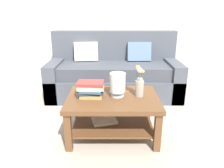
% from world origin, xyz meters
% --- Properties ---
extents(ground_plane, '(10.00, 10.00, 0.00)m').
position_xyz_m(ground_plane, '(0.00, 0.00, 0.00)').
color(ground_plane, '#ADA393').
extents(back_wall, '(6.40, 0.12, 2.70)m').
position_xyz_m(back_wall, '(0.00, 1.65, 1.35)').
color(back_wall, beige).
rests_on(back_wall, ground).
extents(couch, '(2.17, 0.90, 1.06)m').
position_xyz_m(couch, '(0.05, 0.87, 0.36)').
color(couch, '#474C56').
rests_on(couch, ground).
extents(coffee_table, '(1.03, 0.75, 0.48)m').
position_xyz_m(coffee_table, '(0.02, -0.44, 0.34)').
color(coffee_table, brown).
rests_on(coffee_table, ground).
extents(book_stack_main, '(0.30, 0.24, 0.17)m').
position_xyz_m(book_stack_main, '(-0.22, -0.42, 0.56)').
color(book_stack_main, tan).
rests_on(book_stack_main, coffee_table).
extents(glass_hurricane_vase, '(0.18, 0.18, 0.27)m').
position_xyz_m(glass_hurricane_vase, '(0.08, -0.41, 0.63)').
color(glass_hurricane_vase, silver).
rests_on(glass_hurricane_vase, coffee_table).
extents(flower_pitcher, '(0.10, 0.12, 0.35)m').
position_xyz_m(flower_pitcher, '(0.32, -0.41, 0.62)').
color(flower_pitcher, '#9E998E').
rests_on(flower_pitcher, coffee_table).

